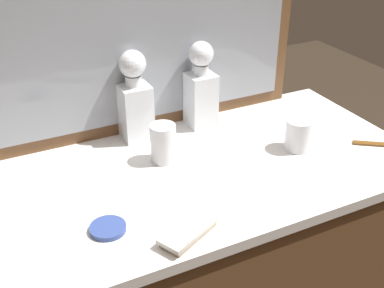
# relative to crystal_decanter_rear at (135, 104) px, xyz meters

# --- Properties ---
(dresser_mirror) EXTENTS (0.98, 0.03, 0.76)m
(dresser_mirror) POSITION_rel_crystal_decanter_rear_xyz_m (0.07, 0.05, 0.27)
(dresser_mirror) COLOR brown
(dresser_mirror) RESTS_ON dresser
(crystal_decanter_rear) EXTENTS (0.09, 0.09, 0.27)m
(crystal_decanter_rear) POSITION_rel_crystal_decanter_rear_xyz_m (0.00, 0.00, 0.00)
(crystal_decanter_rear) COLOR white
(crystal_decanter_rear) RESTS_ON dresser
(crystal_decanter_left) EXTENTS (0.08, 0.08, 0.27)m
(crystal_decanter_left) POSITION_rel_crystal_decanter_rear_xyz_m (0.21, -0.01, -0.00)
(crystal_decanter_left) COLOR white
(crystal_decanter_left) RESTS_ON dresser
(crystal_tumbler_center) EXTENTS (0.08, 0.08, 0.09)m
(crystal_tumbler_center) POSITION_rel_crystal_decanter_rear_xyz_m (0.39, -0.27, -0.07)
(crystal_tumbler_center) COLOR white
(crystal_tumbler_center) RESTS_ON dresser
(crystal_tumbler_right) EXTENTS (0.07, 0.07, 0.11)m
(crystal_tumbler_right) POSITION_rel_crystal_decanter_rear_xyz_m (0.02, -0.16, -0.06)
(crystal_tumbler_right) COLOR white
(crystal_tumbler_right) RESTS_ON dresser
(silver_brush_front) EXTENTS (0.16, 0.12, 0.02)m
(silver_brush_front) POSITION_rel_crystal_decanter_rear_xyz_m (-0.06, -0.48, -0.10)
(silver_brush_front) COLOR #B7A88C
(silver_brush_front) RESTS_ON dresser
(porcelain_dish) EXTENTS (0.08, 0.08, 0.01)m
(porcelain_dish) POSITION_rel_crystal_decanter_rear_xyz_m (-0.21, -0.38, -0.10)
(porcelain_dish) COLOR #33478C
(porcelain_dish) RESTS_ON dresser
(tortoiseshell_comb) EXTENTS (0.10, 0.08, 0.01)m
(tortoiseshell_comb) POSITION_rel_crystal_decanter_rear_xyz_m (0.60, -0.35, -0.11)
(tortoiseshell_comb) COLOR brown
(tortoiseshell_comb) RESTS_ON dresser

